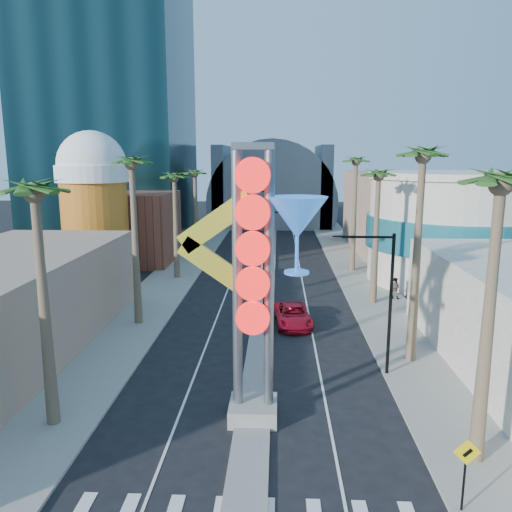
{
  "coord_description": "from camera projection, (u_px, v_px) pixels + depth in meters",
  "views": [
    {
      "loc": [
        1.08,
        -18.26,
        11.92
      ],
      "look_at": [
        -0.58,
        18.88,
        4.57
      ],
      "focal_mm": 35.0,
      "sensor_mm": 36.0,
      "label": 1
    }
  ],
  "objects": [
    {
      "name": "pedestrian_a",
      "position": [
        472.0,
        368.0,
        26.37
      ],
      "size": [
        0.7,
        0.53,
        1.72
      ],
      "primitive_type": "imported",
      "rotation": [
        0.0,
        0.0,
        2.93
      ],
      "color": "gray",
      "rests_on": "sidewalk_east"
    },
    {
      "name": "palm_5",
      "position": [
        422.0,
        170.0,
        27.48
      ],
      "size": [
        2.4,
        2.4,
        13.2
      ],
      "color": "brown",
      "rests_on": "ground"
    },
    {
      "name": "ped_sign",
      "position": [
        466.0,
        464.0,
        16.59
      ],
      "size": [
        0.92,
        0.12,
        2.66
      ],
      "color": "black",
      "rests_on": "sidewalk_east"
    },
    {
      "name": "turquoise_building",
      "position": [
        454.0,
        228.0,
        47.85
      ],
      "size": [
        16.6,
        16.6,
        10.6
      ],
      "color": "#BAB19D",
      "rests_on": "ground"
    },
    {
      "name": "palm_1",
      "position": [
        132.0,
        174.0,
        34.23
      ],
      "size": [
        2.4,
        2.4,
        12.7
      ],
      "color": "brown",
      "rests_on": "ground"
    },
    {
      "name": "red_pickup",
      "position": [
        293.0,
        315.0,
        36.03
      ],
      "size": [
        2.94,
        5.51,
        1.47
      ],
      "primitive_type": "imported",
      "rotation": [
        0.0,
        0.0,
        0.1
      ],
      "color": "#AA0D22",
      "rests_on": "ground"
    },
    {
      "name": "streetlight_1",
      "position": [
        265.0,
        215.0,
        62.46
      ],
      "size": [
        3.79,
        0.25,
        8.0
      ],
      "color": "black",
      "rests_on": "ground"
    },
    {
      "name": "ground",
      "position": [
        250.0,
        456.0,
        20.26
      ],
      "size": [
        240.0,
        240.0,
        0.0
      ],
      "primitive_type": "plane",
      "color": "black",
      "rests_on": "ground"
    },
    {
      "name": "palm_6",
      "position": [
        378.0,
        183.0,
        39.5
      ],
      "size": [
        2.4,
        2.4,
        11.7
      ],
      "color": "brown",
      "rests_on": "ground"
    },
    {
      "name": "sidewalk_west",
      "position": [
        182.0,
        267.0,
        54.96
      ],
      "size": [
        5.0,
        100.0,
        0.15
      ],
      "primitive_type": "cube",
      "color": "gray",
      "rests_on": "ground"
    },
    {
      "name": "streetlight_0",
      "position": [
        271.0,
        250.0,
        38.89
      ],
      "size": [
        3.79,
        0.25,
        8.0
      ],
      "color": "black",
      "rests_on": "ground"
    },
    {
      "name": "canopy",
      "position": [
        272.0,
        201.0,
        89.98
      ],
      "size": [
        22.0,
        16.0,
        22.0
      ],
      "color": "slate",
      "rests_on": "ground"
    },
    {
      "name": "palm_2",
      "position": [
        174.0,
        183.0,
        48.21
      ],
      "size": [
        2.4,
        2.4,
        11.2
      ],
      "color": "brown",
      "rests_on": "ground"
    },
    {
      "name": "sidewalk_east",
      "position": [
        355.0,
        269.0,
        54.13
      ],
      "size": [
        5.0,
        100.0,
        0.15
      ],
      "primitive_type": "cube",
      "color": "gray",
      "rests_on": "ground"
    },
    {
      "name": "palm_3",
      "position": [
        195.0,
        178.0,
        59.98
      ],
      "size": [
        2.4,
        2.4,
        11.2
      ],
      "color": "brown",
      "rests_on": "ground"
    },
    {
      "name": "palm_7",
      "position": [
        356.0,
        169.0,
        51.08
      ],
      "size": [
        2.4,
        2.4,
        12.7
      ],
      "color": "brown",
      "rests_on": "ground"
    },
    {
      "name": "neon_sign",
      "position": [
        272.0,
        265.0,
        21.71
      ],
      "size": [
        6.53,
        2.6,
        12.55
      ],
      "color": "gray",
      "rests_on": "ground"
    },
    {
      "name": "brick_filler_west",
      "position": [
        130.0,
        228.0,
        57.42
      ],
      "size": [
        10.0,
        10.0,
        8.0
      ],
      "primitive_type": "cube",
      "color": "brown",
      "rests_on": "ground"
    },
    {
      "name": "palm_0",
      "position": [
        35.0,
        206.0,
        20.69
      ],
      "size": [
        2.4,
        2.4,
        11.7
      ],
      "color": "brown",
      "rests_on": "ground"
    },
    {
      "name": "palm_4",
      "position": [
        499.0,
        201.0,
        17.85
      ],
      "size": [
        2.4,
        2.4,
        12.2
      ],
      "color": "brown",
      "rests_on": "ground"
    },
    {
      "name": "streetlight_2",
      "position": [
        382.0,
        291.0,
        26.86
      ],
      "size": [
        3.45,
        0.25,
        8.0
      ],
      "color": "black",
      "rests_on": "ground"
    },
    {
      "name": "pedestrian_b",
      "position": [
        395.0,
        288.0,
        42.23
      ],
      "size": [
        1.1,
        1.0,
        1.83
      ],
      "primitive_type": "imported",
      "rotation": [
        0.0,
        0.0,
        2.71
      ],
      "color": "gray",
      "rests_on": "sidewalk_east"
    },
    {
      "name": "filler_east",
      "position": [
        392.0,
        211.0,
        65.63
      ],
      "size": [
        10.0,
        20.0,
        10.0
      ],
      "primitive_type": "cube",
      "color": "tan",
      "rests_on": "ground"
    },
    {
      "name": "median",
      "position": [
        268.0,
        262.0,
        57.48
      ],
      "size": [
        1.6,
        84.0,
        0.15
      ],
      "primitive_type": "cube",
      "color": "gray",
      "rests_on": "ground"
    },
    {
      "name": "hotel_tower",
      "position": [
        109.0,
        59.0,
        67.34
      ],
      "size": [
        20.0,
        20.0,
        50.0
      ],
      "primitive_type": "cube",
      "color": "black",
      "rests_on": "ground"
    },
    {
      "name": "beer_mug",
      "position": [
        94.0,
        200.0,
        48.88
      ],
      "size": [
        7.0,
        7.0,
        14.5
      ],
      "color": "#C35A1A",
      "rests_on": "ground"
    }
  ]
}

